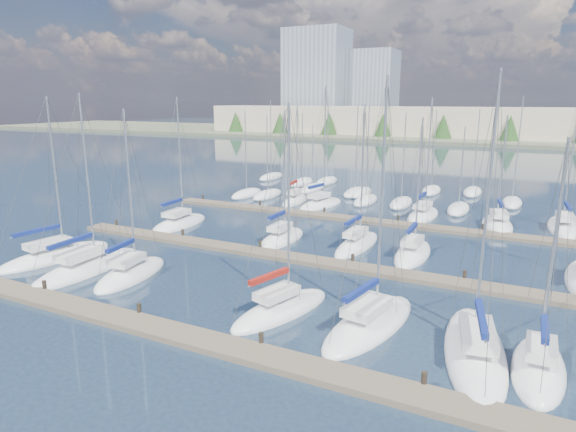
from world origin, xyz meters
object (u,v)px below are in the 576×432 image
at_px(sailboat_f, 475,351).
at_px(sailboat_b, 87,268).
at_px(sailboat_g, 538,368).
at_px(sailboat_e, 370,324).
at_px(sailboat_a, 55,256).
at_px(sailboat_p, 423,215).
at_px(sailboat_r, 563,227).
at_px(sailboat_l, 413,254).
at_px(sailboat_o, 321,204).
at_px(sailboat_j, 282,239).
at_px(sailboat_h, 179,224).
at_px(sailboat_k, 357,244).
at_px(sailboat_d, 281,310).
at_px(sailboat_q, 497,225).
at_px(sailboat_c, 131,274).
at_px(sailboat_n, 295,200).

bearing_deg(sailboat_f, sailboat_b, 170.13).
distance_m(sailboat_g, sailboat_e, 8.30).
xyz_separation_m(sailboat_a, sailboat_p, (23.18, 26.82, 0.01)).
height_order(sailboat_r, sailboat_l, sailboat_r).
bearing_deg(sailboat_e, sailboat_o, 128.11).
distance_m(sailboat_o, sailboat_j, 14.92).
bearing_deg(sailboat_p, sailboat_g, -65.09).
bearing_deg(sailboat_o, sailboat_f, -44.01).
bearing_deg(sailboat_f, sailboat_p, 96.48).
bearing_deg(sailboat_g, sailboat_o, 129.07).
xyz_separation_m(sailboat_f, sailboat_j, (-17.37, 13.18, 0.01)).
xyz_separation_m(sailboat_o, sailboat_g, (22.54, -28.30, -0.00)).
bearing_deg(sailboat_f, sailboat_e, 164.74).
relative_size(sailboat_b, sailboat_r, 0.90).
height_order(sailboat_h, sailboat_k, sailboat_h).
xyz_separation_m(sailboat_j, sailboat_p, (9.45, 14.52, 0.00)).
xyz_separation_m(sailboat_r, sailboat_j, (-22.55, -15.47, -0.00)).
relative_size(sailboat_o, sailboat_h, 1.10).
distance_m(sailboat_b, sailboat_e, 21.27).
bearing_deg(sailboat_b, sailboat_a, 167.66).
height_order(sailboat_h, sailboat_d, sailboat_h).
xyz_separation_m(sailboat_q, sailboat_d, (-10.06, -27.06, 0.02)).
height_order(sailboat_o, sailboat_a, sailboat_o).
height_order(sailboat_k, sailboat_q, sailboat_k).
bearing_deg(sailboat_g, sailboat_h, 156.96).
height_order(sailboat_g, sailboat_f, sailboat_f).
xyz_separation_m(sailboat_q, sailboat_l, (-5.46, -13.00, 0.01)).
bearing_deg(sailboat_j, sailboat_d, -62.47).
bearing_deg(sailboat_f, sailboat_k, 117.38).
relative_size(sailboat_b, sailboat_j, 1.11).
bearing_deg(sailboat_f, sailboat_l, 103.84).
xyz_separation_m(sailboat_h, sailboat_e, (23.47, -12.89, 0.00)).
xyz_separation_m(sailboat_r, sailboat_p, (-13.10, -0.95, -0.00)).
relative_size(sailboat_g, sailboat_c, 0.92).
height_order(sailboat_o, sailboat_b, sailboat_o).
distance_m(sailboat_l, sailboat_n, 22.66).
bearing_deg(sailboat_r, sailboat_g, -97.45).
bearing_deg(sailboat_c, sailboat_d, -11.59).
height_order(sailboat_o, sailboat_e, sailboat_o).
bearing_deg(sailboat_l, sailboat_n, 139.70).
height_order(sailboat_c, sailboat_d, sailboat_d).
bearing_deg(sailboat_l, sailboat_g, -58.86).
xyz_separation_m(sailboat_e, sailboat_q, (4.87, 26.51, -0.01)).
distance_m(sailboat_j, sailboat_l, 11.34).
height_order(sailboat_o, sailboat_f, sailboat_o).
relative_size(sailboat_a, sailboat_f, 0.92).
height_order(sailboat_o, sailboat_h, sailboat_o).
bearing_deg(sailboat_j, sailboat_f, -36.64).
bearing_deg(sailboat_c, sailboat_g, -11.02).
height_order(sailboat_k, sailboat_r, sailboat_r).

